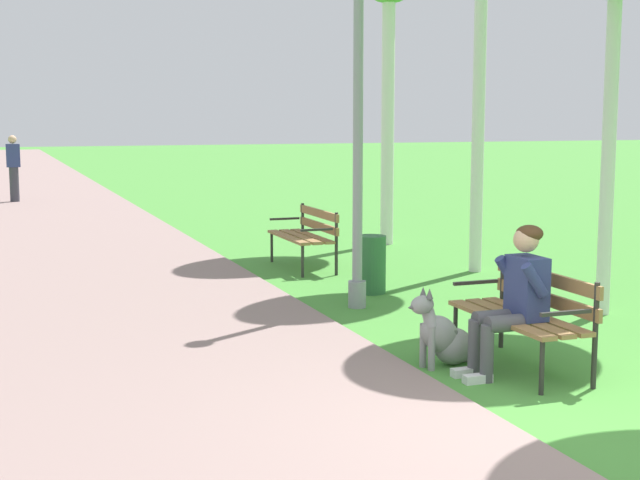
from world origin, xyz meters
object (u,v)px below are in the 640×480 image
object	(u,v)px
pedestrian_distant	(14,169)
litter_bin	(371,264)
person_seated_on_near_bench	(515,294)
lamp_post_near	(358,107)
park_bench_near	(527,309)
park_bench_mid	(307,232)
dog_grey	(444,336)

from	to	relation	value
pedestrian_distant	litter_bin	bearing A→B (deg)	-74.90
person_seated_on_near_bench	lamp_post_near	xyz separation A→B (m)	(-0.18, 2.94, 1.54)
park_bench_near	pedestrian_distant	distance (m)	17.38
park_bench_mid	dog_grey	bearing A→B (deg)	-96.34
dog_grey	litter_bin	xyz separation A→B (m)	(0.71, 3.22, 0.09)
litter_bin	pedestrian_distant	size ratio (longest dim) A/B	0.42
park_bench_near	person_seated_on_near_bench	distance (m)	0.30
lamp_post_near	dog_grey	bearing A→B (deg)	-95.20
park_bench_near	litter_bin	xyz separation A→B (m)	(0.09, 3.52, -0.16)
park_bench_mid	person_seated_on_near_bench	size ratio (longest dim) A/B	1.20
dog_grey	lamp_post_near	bearing A→B (deg)	84.80
park_bench_near	pedestrian_distant	xyz separation A→B (m)	(-3.55, 17.01, 0.33)
park_bench_mid	person_seated_on_near_bench	xyz separation A→B (m)	(-0.17, -5.65, 0.17)
dog_grey	park_bench_mid	bearing A→B (deg)	83.66
park_bench_near	pedestrian_distant	bearing A→B (deg)	101.79
lamp_post_near	person_seated_on_near_bench	bearing A→B (deg)	-86.42
park_bench_near	lamp_post_near	world-z (taller)	lamp_post_near
park_bench_mid	lamp_post_near	distance (m)	3.22
park_bench_near	litter_bin	bearing A→B (deg)	88.57
park_bench_mid	lamp_post_near	world-z (taller)	lamp_post_near
person_seated_on_near_bench	dog_grey	world-z (taller)	person_seated_on_near_bench
dog_grey	lamp_post_near	distance (m)	3.18
person_seated_on_near_bench	pedestrian_distant	distance (m)	17.48
park_bench_mid	litter_bin	world-z (taller)	park_bench_mid
lamp_post_near	pedestrian_distant	xyz separation A→B (m)	(-3.16, 14.21, -1.38)
person_seated_on_near_bench	litter_bin	size ratio (longest dim) A/B	1.79
person_seated_on_near_bench	lamp_post_near	world-z (taller)	lamp_post_near
park_bench_near	lamp_post_near	xyz separation A→B (m)	(-0.39, 2.80, 1.71)
park_bench_mid	litter_bin	bearing A→B (deg)	-86.32
lamp_post_near	park_bench_mid	bearing A→B (deg)	82.61
dog_grey	lamp_post_near	size ratio (longest dim) A/B	0.19
park_bench_mid	pedestrian_distant	world-z (taller)	pedestrian_distant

